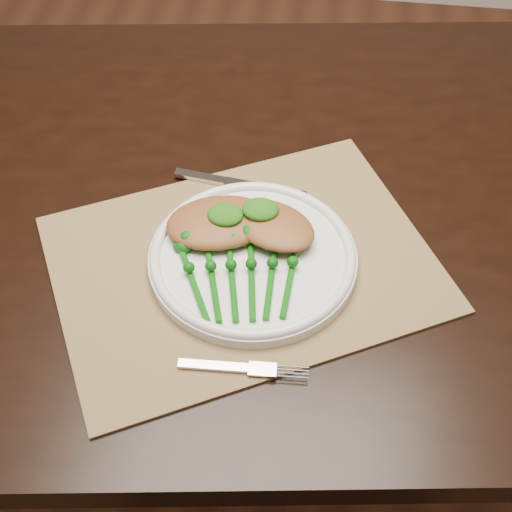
# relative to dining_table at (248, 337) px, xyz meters

# --- Properties ---
(floor) EXTENTS (4.00, 4.00, 0.00)m
(floor) POSITION_rel_dining_table_xyz_m (0.00, -0.07, -0.38)
(floor) COLOR brown
(floor) RESTS_ON ground
(dining_table) EXTENTS (1.72, 1.13, 0.75)m
(dining_table) POSITION_rel_dining_table_xyz_m (0.00, 0.00, 0.00)
(dining_table) COLOR black
(dining_table) RESTS_ON ground
(placemat) EXTENTS (0.60, 0.54, 0.00)m
(placemat) POSITION_rel_dining_table_xyz_m (0.02, -0.14, 0.38)
(placemat) COLOR olive
(placemat) RESTS_ON dining_table
(dinner_plate) EXTENTS (0.27, 0.27, 0.02)m
(dinner_plate) POSITION_rel_dining_table_xyz_m (0.03, -0.14, 0.39)
(dinner_plate) COLOR white
(dinner_plate) RESTS_ON placemat
(knife) EXTENTS (0.20, 0.04, 0.01)m
(knife) POSITION_rel_dining_table_xyz_m (-0.03, 0.01, 0.38)
(knife) COLOR silver
(knife) RESTS_ON placemat
(fork) EXTENTS (0.15, 0.02, 0.00)m
(fork) POSITION_rel_dining_table_xyz_m (0.05, -0.30, 0.38)
(fork) COLOR silver
(fork) RESTS_ON placemat
(chicken_fillet_left) EXTENTS (0.16, 0.14, 0.03)m
(chicken_fillet_left) POSITION_rel_dining_table_xyz_m (-0.02, -0.10, 0.41)
(chicken_fillet_left) COLOR brown
(chicken_fillet_left) RESTS_ON dinner_plate
(chicken_fillet_right) EXTENTS (0.14, 0.13, 0.02)m
(chicken_fillet_right) POSITION_rel_dining_table_xyz_m (0.05, -0.10, 0.41)
(chicken_fillet_right) COLOR brown
(chicken_fillet_right) RESTS_ON dinner_plate
(pesto_dollop_left) EXTENTS (0.05, 0.04, 0.02)m
(pesto_dollop_left) POSITION_rel_dining_table_xyz_m (-0.01, -0.10, 0.42)
(pesto_dollop_left) COLOR #174D0B
(pesto_dollop_left) RESTS_ON chicken_fillet_left
(pesto_dollop_right) EXTENTS (0.05, 0.04, 0.02)m
(pesto_dollop_right) POSITION_rel_dining_table_xyz_m (0.03, -0.09, 0.43)
(pesto_dollop_right) COLOR #174D0B
(pesto_dollop_right) RESTS_ON chicken_fillet_right
(broccolini_bundle) EXTENTS (0.17, 0.19, 0.04)m
(broccolini_bundle) POSITION_rel_dining_table_xyz_m (0.02, -0.19, 0.40)
(broccolini_bundle) COLOR #0C560B
(broccolini_bundle) RESTS_ON dinner_plate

